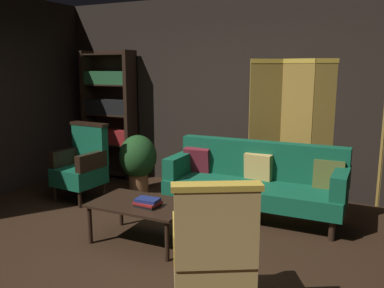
% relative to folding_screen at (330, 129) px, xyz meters
% --- Properties ---
extents(ground_plane, '(10.00, 10.00, 0.00)m').
position_rel_folding_screen_xyz_m(ground_plane, '(-1.27, -2.40, -0.99)').
color(ground_plane, black).
extents(back_wall, '(7.20, 0.10, 2.80)m').
position_rel_folding_screen_xyz_m(back_wall, '(-1.27, 0.05, 0.41)').
color(back_wall, black).
rests_on(back_wall, ground_plane).
extents(folding_screen, '(2.12, 0.51, 1.90)m').
position_rel_folding_screen_xyz_m(folding_screen, '(0.00, 0.00, 0.00)').
color(folding_screen, olive).
rests_on(folding_screen, ground_plane).
extents(bookshelf, '(0.90, 0.32, 2.05)m').
position_rel_folding_screen_xyz_m(bookshelf, '(-3.42, -0.20, 0.09)').
color(bookshelf, black).
rests_on(bookshelf, ground_plane).
extents(velvet_couch, '(2.12, 0.78, 0.88)m').
position_rel_folding_screen_xyz_m(velvet_couch, '(-0.72, -0.94, -0.53)').
color(velvet_couch, black).
rests_on(velvet_couch, ground_plane).
extents(coffee_table, '(1.00, 0.64, 0.42)m').
position_rel_folding_screen_xyz_m(coffee_table, '(-1.55, -2.21, -0.61)').
color(coffee_table, black).
rests_on(coffee_table, ground_plane).
extents(armchair_gilt_accent, '(0.79, 0.78, 1.04)m').
position_rel_folding_screen_xyz_m(armchair_gilt_accent, '(-0.41, -3.05, -0.50)').
color(armchair_gilt_accent, gold).
rests_on(armchair_gilt_accent, ground_plane).
extents(armchair_wing_left, '(0.63, 0.62, 1.04)m').
position_rel_folding_screen_xyz_m(armchair_wing_left, '(-3.03, -1.38, -0.50)').
color(armchair_wing_left, black).
rests_on(armchair_wing_left, ground_plane).
extents(potted_plant, '(0.54, 0.54, 0.83)m').
position_rel_folding_screen_xyz_m(potted_plant, '(-2.52, -0.78, -0.50)').
color(potted_plant, brown).
rests_on(potted_plant, ground_plane).
extents(book_black_cloth, '(0.24, 0.19, 0.03)m').
position_rel_folding_screen_xyz_m(book_black_cloth, '(-1.43, -2.28, -0.55)').
color(book_black_cloth, black).
rests_on(book_black_cloth, coffee_table).
extents(book_red_leather, '(0.25, 0.21, 0.02)m').
position_rel_folding_screen_xyz_m(book_red_leather, '(-1.43, -2.28, -0.53)').
color(book_red_leather, maroon).
rests_on(book_red_leather, book_black_cloth).
extents(book_navy_cloth, '(0.23, 0.15, 0.03)m').
position_rel_folding_screen_xyz_m(book_navy_cloth, '(-1.43, -2.28, -0.50)').
color(book_navy_cloth, navy).
rests_on(book_navy_cloth, book_red_leather).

